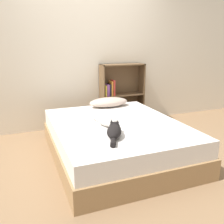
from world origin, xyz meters
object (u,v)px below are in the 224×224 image
bed (116,139)px  pillow (109,102)px  bookshelf (120,93)px  cat_dark (114,131)px  cat_light (107,121)px

bed → pillow: size_ratio=3.18×
bed → pillow: bearing=76.2°
bed → bookshelf: bookshelf is taller
bed → cat_dark: 0.56m
bed → cat_light: (-0.15, -0.07, 0.29)m
pillow → cat_light: same height
bed → cat_dark: (-0.20, -0.43, 0.29)m
pillow → cat_light: size_ratio=1.26×
cat_dark → pillow: bearing=6.2°
cat_light → cat_dark: cat_dark is taller
cat_light → bookshelf: size_ratio=0.46×
cat_dark → cat_light: bearing=16.0°
bed → bookshelf: (0.58, 1.25, 0.33)m
cat_light → cat_dark: (-0.05, -0.36, 0.01)m
pillow → cat_dark: 1.29m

